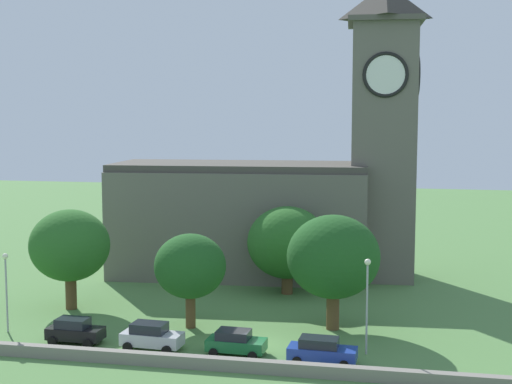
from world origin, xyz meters
TOP-DOWN VIEW (x-y plane):
  - ground_plane at (0.00, 15.00)m, footprint 200.00×200.00m
  - church at (-1.97, 22.80)m, footprint 31.39×12.45m
  - quay_barrier at (0.00, -5.41)m, footprint 46.07×0.70m
  - car_black at (-12.57, -2.16)m, footprint 4.08×2.13m
  - car_silver at (-6.66, -2.42)m, footprint 4.40×2.33m
  - car_green at (-0.63, -2.22)m, footprint 4.12×2.31m
  - car_blue at (5.38, -2.90)m, footprint 4.62×2.21m
  - streetlamp_west_end at (-18.77, -0.68)m, footprint 0.44×0.44m
  - streetlamp_west_mid at (8.22, -0.45)m, footprint 0.44×0.44m
  - tree_churchyard at (0.28, 15.10)m, footprint 7.38×7.38m
  - tree_by_tower at (5.41, 4.92)m, footprint 7.12×7.12m
  - tree_riverside_west at (-5.45, 3.16)m, footprint 5.55×5.55m
  - tree_riverside_east at (-16.96, 6.38)m, footprint 6.74×6.74m

SIDE VIEW (x-z plane):
  - ground_plane at x=0.00m, z-range 0.00..0.00m
  - quay_barrier at x=0.00m, z-range 0.00..0.82m
  - car_green at x=-0.63m, z-range 0.01..1.70m
  - car_blue at x=5.38m, z-range 0.01..1.76m
  - car_black at x=-12.57m, z-range 0.01..1.84m
  - car_silver at x=-6.66m, z-range 0.01..1.92m
  - streetlamp_west_end at x=-18.77m, z-range 1.10..7.19m
  - streetlamp_west_mid at x=8.22m, z-range 1.15..7.84m
  - tree_churchyard at x=0.28m, z-range 0.72..8.85m
  - tree_riverside_west at x=-5.45m, z-range 1.15..8.51m
  - tree_riverside_east at x=-16.96m, z-range 1.19..9.72m
  - tree_by_tower at x=5.41m, z-range 1.20..10.09m
  - church at x=-1.97m, z-range -6.42..22.77m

